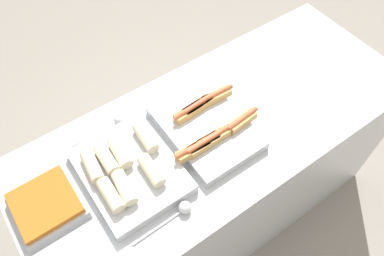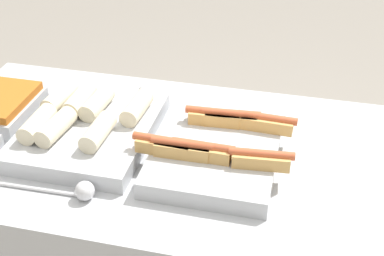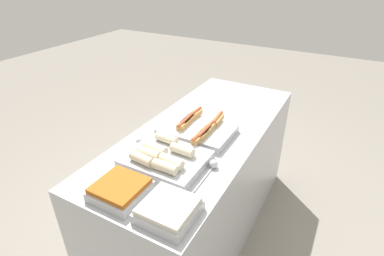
% 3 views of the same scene
% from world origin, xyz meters
% --- Properties ---
extents(ground_plane, '(12.00, 12.00, 0.00)m').
position_xyz_m(ground_plane, '(0.00, 0.00, 0.00)').
color(ground_plane, gray).
extents(counter, '(1.89, 0.78, 0.93)m').
position_xyz_m(counter, '(0.00, 0.00, 0.46)').
color(counter, '#B7BABF').
rests_on(counter, ground_plane).
extents(tray_hotdogs, '(0.42, 0.46, 0.10)m').
position_xyz_m(tray_hotdogs, '(-0.08, -0.00, 0.96)').
color(tray_hotdogs, '#B7BABF').
rests_on(tray_hotdogs, counter).
extents(tray_wraps, '(0.36, 0.44, 0.10)m').
position_xyz_m(tray_wraps, '(-0.46, 0.00, 0.96)').
color(tray_wraps, '#B7BABF').
rests_on(tray_wraps, counter).
extents(tray_side_back, '(0.24, 0.25, 0.07)m').
position_xyz_m(tray_side_back, '(-0.79, 0.05, 0.96)').
color(tray_side_back, '#B7BABF').
rests_on(tray_side_back, counter).
extents(serving_spoon_near, '(0.26, 0.05, 0.05)m').
position_xyz_m(serving_spoon_near, '(-0.38, -0.25, 0.95)').
color(serving_spoon_near, silver).
rests_on(serving_spoon_near, counter).
extents(serving_spoon_far, '(0.25, 0.05, 0.05)m').
position_xyz_m(serving_spoon_far, '(-0.39, 0.25, 0.95)').
color(serving_spoon_far, silver).
rests_on(serving_spoon_far, counter).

